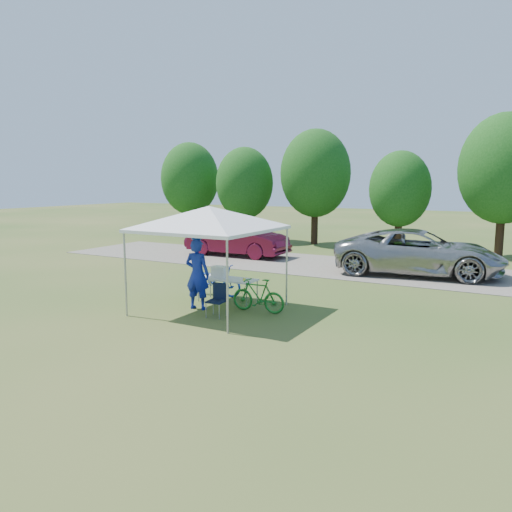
{
  "coord_description": "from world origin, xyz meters",
  "views": [
    {
      "loc": [
        7.27,
        -10.55,
        3.35
      ],
      "look_at": [
        0.27,
        2.0,
        1.19
      ],
      "focal_mm": 35.0,
      "sensor_mm": 36.0,
      "label": 1
    }
  ],
  "objects": [
    {
      "name": "ground",
      "position": [
        0.0,
        0.0,
        0.0
      ],
      "size": [
        100.0,
        100.0,
        0.0
      ],
      "primitive_type": "plane",
      "color": "#2D5119",
      "rests_on": "ground"
    },
    {
      "name": "gravel_strip",
      "position": [
        0.0,
        8.0,
        0.01
      ],
      "size": [
        24.0,
        5.0,
        0.02
      ],
      "primitive_type": "cube",
      "color": "gray",
      "rests_on": "ground"
    },
    {
      "name": "canopy",
      "position": [
        0.0,
        0.0,
        2.65
      ],
      "size": [
        4.53,
        4.53,
        3.0
      ],
      "color": "#A5A5AA",
      "rests_on": "ground"
    },
    {
      "name": "treeline",
      "position": [
        -0.29,
        14.05,
        3.53
      ],
      "size": [
        24.89,
        4.28,
        6.3
      ],
      "color": "#382314",
      "rests_on": "ground"
    },
    {
      "name": "folding_table",
      "position": [
        -0.05,
        0.94,
        0.64
      ],
      "size": [
        1.66,
        0.69,
        0.68
      ],
      "color": "white",
      "rests_on": "ground"
    },
    {
      "name": "folding_chair",
      "position": [
        0.51,
        -0.37,
        0.48
      ],
      "size": [
        0.46,
        0.47,
        0.83
      ],
      "rotation": [
        0.0,
        0.0,
        0.09
      ],
      "color": "black",
      "rests_on": "ground"
    },
    {
      "name": "cooler",
      "position": [
        -0.31,
        0.94,
        0.84
      ],
      "size": [
        0.44,
        0.3,
        0.32
      ],
      "color": "white",
      "rests_on": "folding_table"
    },
    {
      "name": "ice_cream_cup",
      "position": [
        0.52,
        0.89,
        0.71
      ],
      "size": [
        0.08,
        0.08,
        0.06
      ],
      "primitive_type": "cylinder",
      "color": "yellow",
      "rests_on": "folding_table"
    },
    {
      "name": "cyclist",
      "position": [
        -0.35,
        -0.06,
        0.94
      ],
      "size": [
        0.73,
        0.52,
        1.87
      ],
      "primitive_type": "imported",
      "rotation": [
        0.0,
        0.0,
        3.25
      ],
      "color": "#122399",
      "rests_on": "ground"
    },
    {
      "name": "bike_blue",
      "position": [
        -0.86,
        1.47,
        0.46
      ],
      "size": [
        1.79,
        0.78,
        0.91
      ],
      "primitive_type": "imported",
      "rotation": [
        0.0,
        0.0,
        1.67
      ],
      "color": "blue",
      "rests_on": "ground"
    },
    {
      "name": "bike_green",
      "position": [
        1.2,
        0.45,
        0.44
      ],
      "size": [
        1.48,
        0.49,
        0.88
      ],
      "primitive_type": "imported",
      "rotation": [
        0.0,
        0.0,
        -1.52
      ],
      "color": "#197124",
      "rests_on": "ground"
    },
    {
      "name": "minivan",
      "position": [
        3.74,
        7.78,
        0.84
      ],
      "size": [
        6.17,
        3.44,
        1.63
      ],
      "primitive_type": "imported",
      "rotation": [
        0.0,
        0.0,
        1.7
      ],
      "color": "#9F9E9B",
      "rests_on": "gravel_strip"
    },
    {
      "name": "sedan",
      "position": [
        -4.36,
        8.54,
        0.8
      ],
      "size": [
        4.75,
        1.68,
        1.56
      ],
      "primitive_type": "imported",
      "rotation": [
        0.0,
        0.0,
        1.58
      ],
      "color": "#550E23",
      "rests_on": "gravel_strip"
    }
  ]
}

